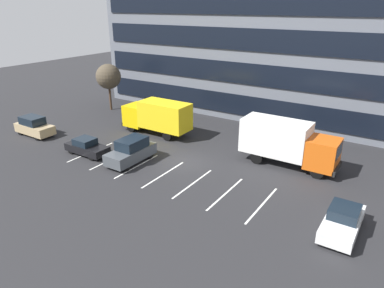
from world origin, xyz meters
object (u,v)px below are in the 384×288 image
(box_truck_yellow_all, at_px, (157,116))
(suv_tan, at_px, (34,126))
(suv_charcoal, at_px, (131,151))
(bare_tree, at_px, (108,77))
(sedan_white, at_px, (343,221))
(box_truck_orange, at_px, (287,141))
(sedan_black, at_px, (87,147))

(box_truck_yellow_all, height_order, suv_tan, box_truck_yellow_all)
(suv_charcoal, xyz_separation_m, bare_tree, (-13.22, 10.68, 3.23))
(sedan_white, height_order, bare_tree, bare_tree)
(suv_charcoal, bearing_deg, box_truck_orange, 30.69)
(box_truck_orange, distance_m, suv_charcoal, 13.15)
(box_truck_orange, height_order, suv_tan, box_truck_orange)
(suv_charcoal, height_order, sedan_black, suv_charcoal)
(box_truck_orange, distance_m, suv_tan, 25.26)
(suv_charcoal, bearing_deg, sedan_black, -168.00)
(box_truck_orange, xyz_separation_m, suv_tan, (-24.19, -7.18, -1.15))
(box_truck_yellow_all, height_order, sedan_white, box_truck_yellow_all)
(bare_tree, bearing_deg, sedan_black, -53.15)
(box_truck_orange, xyz_separation_m, suv_charcoal, (-11.27, -6.69, -1.09))
(box_truck_yellow_all, relative_size, suv_charcoal, 1.64)
(suv_charcoal, distance_m, sedan_black, 4.61)
(box_truck_yellow_all, xyz_separation_m, sedan_white, (19.79, -7.47, -1.22))
(box_truck_orange, relative_size, suv_tan, 1.84)
(box_truck_yellow_all, bearing_deg, bare_tree, 160.05)
(box_truck_orange, distance_m, sedan_white, 9.63)
(bare_tree, bearing_deg, sedan_white, -20.43)
(sedan_white, bearing_deg, sedan_black, -179.30)
(suv_tan, height_order, sedan_black, suv_tan)
(suv_tan, distance_m, sedan_black, 8.43)
(sedan_black, bearing_deg, bare_tree, 126.85)
(sedan_black, xyz_separation_m, bare_tree, (-8.72, 11.63, 3.54))
(box_truck_yellow_all, distance_m, suv_charcoal, 7.28)
(suv_tan, distance_m, bare_tree, 11.65)
(sedan_white, bearing_deg, box_truck_yellow_all, 159.32)
(box_truck_yellow_all, relative_size, sedan_black, 1.82)
(sedan_white, bearing_deg, suv_charcoal, 177.71)
(sedan_white, relative_size, suv_tan, 1.03)
(suv_tan, bearing_deg, suv_charcoal, 2.19)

